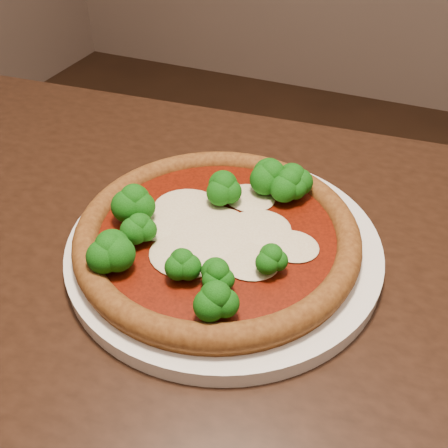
% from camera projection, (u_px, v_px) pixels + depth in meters
% --- Properties ---
extents(dining_table, '(1.19, 0.84, 0.75)m').
position_uv_depth(dining_table, '(227.00, 355.00, 0.58)').
color(dining_table, black).
rests_on(dining_table, floor).
extents(plate, '(0.34, 0.34, 0.02)m').
position_uv_depth(plate, '(224.00, 246.00, 0.55)').
color(plate, white).
rests_on(plate, dining_table).
extents(pizza, '(0.31, 0.31, 0.06)m').
position_uv_depth(pizza, '(217.00, 230.00, 0.53)').
color(pizza, brown).
rests_on(pizza, plate).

